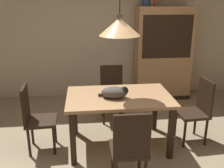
% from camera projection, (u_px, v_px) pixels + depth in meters
% --- Properties ---
extents(ground, '(10.00, 10.00, 0.00)m').
position_uv_depth(ground, '(115.00, 168.00, 3.18)').
color(ground, '#998466').
extents(back_wall, '(6.40, 0.10, 2.90)m').
position_uv_depth(back_wall, '(99.00, 26.00, 5.22)').
color(back_wall, beige).
rests_on(back_wall, ground).
extents(dining_table, '(1.40, 0.90, 0.75)m').
position_uv_depth(dining_table, '(119.00, 102.00, 3.49)').
color(dining_table, tan).
rests_on(dining_table, ground).
extents(chair_right_side, '(0.42, 0.42, 0.93)m').
position_uv_depth(chair_right_side, '(197.00, 108.00, 3.65)').
color(chair_right_side, black).
rests_on(chair_right_side, ground).
extents(chair_far_back, '(0.40, 0.40, 0.93)m').
position_uv_depth(chair_far_back, '(112.00, 90.00, 4.36)').
color(chair_far_back, black).
rests_on(chair_far_back, ground).
extents(chair_near_front, '(0.40, 0.40, 0.93)m').
position_uv_depth(chair_near_front, '(130.00, 147.00, 2.70)').
color(chair_near_front, black).
rests_on(chair_near_front, ground).
extents(chair_left_side, '(0.42, 0.42, 0.93)m').
position_uv_depth(chair_left_side, '(35.00, 116.00, 3.41)').
color(chair_left_side, black).
rests_on(chair_left_side, ground).
extents(cat_sleeping, '(0.40, 0.28, 0.16)m').
position_uv_depth(cat_sleeping, '(115.00, 92.00, 3.35)').
color(cat_sleeping, '#4C4742').
rests_on(cat_sleeping, dining_table).
extents(pendant_lamp, '(0.52, 0.52, 1.30)m').
position_uv_depth(pendant_lamp, '(120.00, 26.00, 3.17)').
color(pendant_lamp, '#E0A86B').
extents(hutch_bookcase, '(1.12, 0.45, 1.85)m').
position_uv_depth(hutch_bookcase, '(163.00, 55.00, 5.22)').
color(hutch_bookcase, tan).
rests_on(hutch_bookcase, ground).
extents(book_brown_thick, '(0.06, 0.24, 0.22)m').
position_uv_depth(book_brown_thick, '(151.00, 0.00, 4.85)').
color(book_brown_thick, brown).
rests_on(book_brown_thick, hutch_bookcase).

